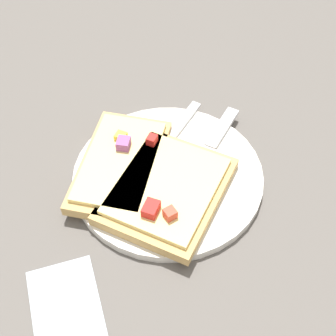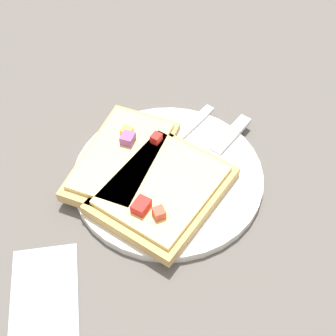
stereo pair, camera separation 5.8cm
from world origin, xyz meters
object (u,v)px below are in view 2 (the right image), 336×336
at_px(fork, 158,156).
at_px(pizza_slice_main, 163,189).
at_px(knife, 211,157).
at_px(plate, 168,176).
at_px(napkin, 44,296).
at_px(pizza_slice_corner, 123,158).

bearing_deg(fork, pizza_slice_main, 45.26).
distance_m(knife, pizza_slice_main, 0.08).
xyz_separation_m(plate, knife, (0.02, -0.06, 0.01)).
relative_size(knife, napkin, 1.38).
distance_m(plate, napkin, 0.21).
bearing_deg(napkin, pizza_slice_main, -52.97).
height_order(knife, napkin, knife).
bearing_deg(plate, pizza_slice_corner, 65.61).
relative_size(plate, pizza_slice_corner, 1.26).
height_order(pizza_slice_main, pizza_slice_corner, same).
distance_m(knife, pizza_slice_corner, 0.11).
relative_size(plate, napkin, 2.03).
xyz_separation_m(pizza_slice_main, napkin, (-0.11, 0.14, -0.02)).
height_order(fork, knife, knife).
bearing_deg(fork, pizza_slice_corner, -39.01).
bearing_deg(knife, fork, -53.70).
height_order(fork, pizza_slice_corner, pizza_slice_corner).
bearing_deg(pizza_slice_corner, knife, -64.14).
relative_size(plate, pizza_slice_main, 1.20).
xyz_separation_m(fork, pizza_slice_main, (-0.06, 0.00, 0.01)).
relative_size(pizza_slice_corner, napkin, 1.61).
relative_size(pizza_slice_main, napkin, 1.69).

